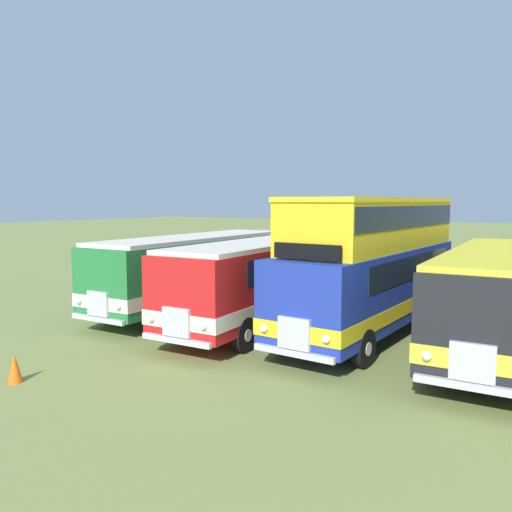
{
  "coord_description": "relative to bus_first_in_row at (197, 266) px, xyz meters",
  "views": [
    {
      "loc": [
        1.84,
        -15.92,
        4.37
      ],
      "look_at": [
        -8.47,
        0.55,
        2.3
      ],
      "focal_mm": 35.99,
      "sensor_mm": 36.0,
      "label": 1
    }
  ],
  "objects": [
    {
      "name": "ground_plane",
      "position": [
        11.19,
        -0.37,
        -1.75
      ],
      "size": [
        200.0,
        200.0,
        0.0
      ],
      "primitive_type": "plane",
      "color": "olive"
    },
    {
      "name": "bus_second_in_row",
      "position": [
        3.73,
        -0.7,
        -0.0
      ],
      "size": [
        2.94,
        10.38,
        2.99
      ],
      "color": "red",
      "rests_on": "ground"
    },
    {
      "name": "bus_third_in_row",
      "position": [
        7.46,
        -0.2,
        0.71
      ],
      "size": [
        3.04,
        9.98,
        4.49
      ],
      "color": "#1E339E",
      "rests_on": "ground"
    },
    {
      "name": "cone_mid_row",
      "position": [
        1.67,
        -9.18,
        -1.39
      ],
      "size": [
        0.36,
        0.36,
        0.72
      ],
      "primitive_type": "cone",
      "color": "orange",
      "rests_on": "ground"
    },
    {
      "name": "bus_fourth_in_row",
      "position": [
        11.18,
        -0.19,
        -0.0
      ],
      "size": [
        2.92,
        10.36,
        2.99
      ],
      "color": "black",
      "rests_on": "ground"
    },
    {
      "name": "bus_first_in_row",
      "position": [
        0.0,
        0.0,
        0.0
      ],
      "size": [
        2.77,
        10.53,
        2.99
      ],
      "color": "#237538",
      "rests_on": "ground"
    }
  ]
}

